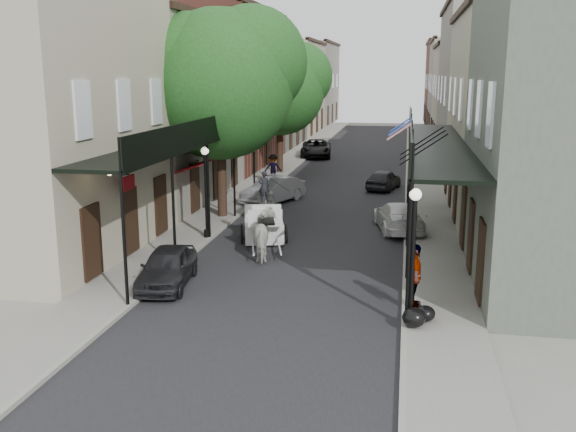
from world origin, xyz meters
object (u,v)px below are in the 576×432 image
at_px(car_left_near, 167,267).
at_px(car_right_near, 398,217).
at_px(lamppost_right_near, 413,255).
at_px(pedestrian_walking, 271,209).
at_px(lamppost_right_far, 411,158).
at_px(pedestrian_sidewalk_left, 273,168).
at_px(car_right_far, 384,180).
at_px(carriage, 263,211).
at_px(car_left_mid, 273,190).
at_px(car_left_far, 316,148).
at_px(lamppost_left, 206,191).
at_px(pedestrian_sidewalk_right, 415,276).
at_px(tree_near, 229,78).
at_px(tree_far, 285,86).
at_px(horse, 266,234).

relative_size(car_left_near, car_right_near, 0.86).
relative_size(lamppost_right_near, car_right_near, 0.86).
bearing_deg(pedestrian_walking, car_left_near, -117.65).
xyz_separation_m(lamppost_right_far, pedestrian_walking, (-6.10, -9.25, -1.25)).
xyz_separation_m(pedestrian_sidewalk_left, car_right_far, (6.80, -0.82, -0.38)).
height_order(pedestrian_walking, car_right_far, pedestrian_walking).
distance_m(lamppost_right_near, car_left_near, 8.13).
xyz_separation_m(lamppost_right_far, car_right_near, (-0.50, -9.00, -1.43)).
xyz_separation_m(carriage, car_left_mid, (-1.14, 7.43, -0.49)).
bearing_deg(car_left_mid, car_left_far, 115.33).
height_order(lamppost_right_near, lamppost_right_far, same).
distance_m(pedestrian_walking, car_left_far, 24.18).
height_order(car_left_near, car_left_mid, car_left_mid).
distance_m(pedestrian_sidewalk_left, car_left_mid, 5.95).
height_order(lamppost_left, car_left_far, lamppost_left).
bearing_deg(carriage, pedestrian_sidewalk_left, 85.28).
bearing_deg(pedestrian_sidewalk_right, car_right_far, -1.36).
height_order(pedestrian_sidewalk_right, car_left_mid, pedestrian_sidewalk_right).
bearing_deg(tree_near, pedestrian_sidewalk_left, 90.02).
height_order(car_left_mid, car_right_far, car_left_mid).
bearing_deg(pedestrian_walking, carriage, -103.19).
bearing_deg(lamppost_right_far, car_right_far, 146.31).
height_order(pedestrian_sidewalk_left, car_left_mid, pedestrian_sidewalk_left).
relative_size(pedestrian_walking, car_left_mid, 0.39).
bearing_deg(lamppost_right_near, car_right_far, 94.09).
bearing_deg(pedestrian_sidewalk_left, car_right_far, 157.56).
distance_m(car_left_near, car_left_mid, 13.84).
distance_m(lamppost_right_far, car_left_near, 19.47).
distance_m(carriage, pedestrian_sidewalk_left, 13.46).
relative_size(tree_near, car_left_far, 1.88).
xyz_separation_m(tree_near, pedestrian_walking, (2.20, -1.42, -5.69)).
height_order(pedestrian_walking, car_left_far, pedestrian_walking).
distance_m(lamppost_right_near, carriage, 10.47).
distance_m(tree_near, carriage, 6.84).
bearing_deg(lamppost_right_far, tree_far, 143.49).
height_order(pedestrian_sidewalk_left, car_left_far, pedestrian_sidewalk_left).
relative_size(horse, car_left_mid, 0.52).
relative_size(horse, carriage, 0.71).
distance_m(lamppost_left, car_left_far, 26.94).
bearing_deg(car_right_near, pedestrian_sidewalk_left, -65.81).
xyz_separation_m(pedestrian_sidewalk_right, car_left_near, (-7.80, 0.84, -0.43)).
distance_m(carriage, pedestrian_walking, 2.23).
bearing_deg(car_left_far, horse, -91.99).
distance_m(tree_far, car_right_near, 17.86).
height_order(lamppost_left, car_left_mid, lamppost_left).
xyz_separation_m(car_left_near, car_right_near, (7.20, 8.82, -0.00)).
distance_m(tree_far, pedestrian_sidewalk_right, 26.67).
relative_size(tree_far, car_right_near, 2.00).
distance_m(tree_far, car_left_near, 24.57).
bearing_deg(lamppost_right_far, horse, -110.31).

